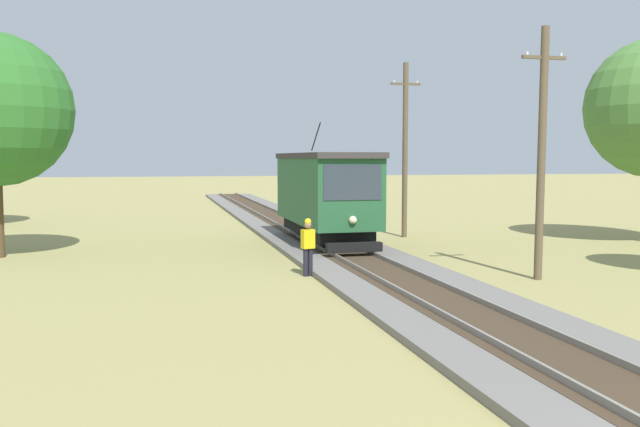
{
  "coord_description": "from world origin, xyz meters",
  "views": [
    {
      "loc": [
        -6.73,
        -5.16,
        3.63
      ],
      "look_at": [
        -0.39,
        21.07,
        1.42
      ],
      "focal_mm": 38.36,
      "sensor_mm": 36.0,
      "label": 1
    }
  ],
  "objects_px": {
    "red_tram": "(325,193)",
    "track_worker": "(308,244)",
    "utility_pole_mid": "(405,149)",
    "utility_pole_near_tram": "(542,152)"
  },
  "relations": [
    {
      "from": "red_tram",
      "to": "utility_pole_mid",
      "type": "relative_size",
      "value": 1.08
    },
    {
      "from": "utility_pole_near_tram",
      "to": "track_worker",
      "type": "distance_m",
      "value": 7.47
    },
    {
      "from": "track_worker",
      "to": "utility_pole_mid",
      "type": "bearing_deg",
      "value": -50.47
    },
    {
      "from": "red_tram",
      "to": "track_worker",
      "type": "distance_m",
      "value": 7.16
    },
    {
      "from": "red_tram",
      "to": "utility_pole_mid",
      "type": "bearing_deg",
      "value": 28.72
    },
    {
      "from": "utility_pole_near_tram",
      "to": "track_worker",
      "type": "xyz_separation_m",
      "value": [
        -6.55,
        2.21,
        -2.83
      ]
    },
    {
      "from": "utility_pole_mid",
      "to": "track_worker",
      "type": "xyz_separation_m",
      "value": [
        -6.55,
        -9.07,
        -3.06
      ]
    },
    {
      "from": "utility_pole_near_tram",
      "to": "utility_pole_mid",
      "type": "bearing_deg",
      "value": 90.0
    },
    {
      "from": "utility_pole_near_tram",
      "to": "track_worker",
      "type": "height_order",
      "value": "utility_pole_near_tram"
    },
    {
      "from": "red_tram",
      "to": "track_worker",
      "type": "relative_size",
      "value": 4.79
    }
  ]
}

